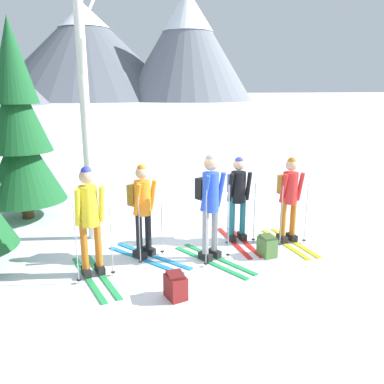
{
  "coord_description": "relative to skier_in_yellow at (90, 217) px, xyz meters",
  "views": [
    {
      "loc": [
        -1.98,
        -6.27,
        2.9
      ],
      "look_at": [
        0.13,
        0.41,
        1.05
      ],
      "focal_mm": 37.07,
      "sensor_mm": 36.0,
      "label": 1
    }
  ],
  "objects": [
    {
      "name": "skier_in_blue",
      "position": [
        1.98,
        0.03,
        0.09
      ],
      "size": [
        1.0,
        1.68,
        1.86
      ],
      "color": "green",
      "rests_on": "ground"
    },
    {
      "name": "backpack_on_snow_beside",
      "position": [
        1.07,
        -1.07,
        -0.79
      ],
      "size": [
        0.3,
        0.36,
        0.38
      ],
      "color": "maroon",
      "rests_on": "ground"
    },
    {
      "name": "skier_in_black",
      "position": [
        2.78,
        0.69,
        -0.05
      ],
      "size": [
        0.61,
        1.61,
        1.66
      ],
      "color": "red",
      "rests_on": "ground"
    },
    {
      "name": "skier_in_orange",
      "position": [
        0.91,
        0.46,
        -0.04
      ],
      "size": [
        1.24,
        1.63,
        1.67
      ],
      "color": "#1E84D1",
      "rests_on": "ground"
    },
    {
      "name": "mountain_ridge_distant",
      "position": [
        -0.53,
        85.09,
        10.26
      ],
      "size": [
        85.31,
        66.35,
        23.38
      ],
      "color": "slate",
      "rests_on": "ground"
    },
    {
      "name": "skier_in_yellow",
      "position": [
        0.0,
        0.0,
        0.0
      ],
      "size": [
        0.66,
        1.76,
        1.77
      ],
      "color": "green",
      "rests_on": "ground"
    },
    {
      "name": "skier_in_red",
      "position": [
        3.68,
        0.34,
        -0.04
      ],
      "size": [
        0.61,
        1.58,
        1.66
      ],
      "color": "yellow",
      "rests_on": "ground"
    },
    {
      "name": "backpack_on_snow_front",
      "position": [
        3.0,
        -0.16,
        -0.79
      ],
      "size": [
        0.27,
        0.34,
        0.38
      ],
      "color": "#4C7238",
      "rests_on": "ground"
    },
    {
      "name": "birch_tree_slender",
      "position": [
        0.12,
        1.67,
        1.8
      ],
      "size": [
        0.41,
        1.07,
        5.47
      ],
      "color": "silver",
      "rests_on": "ground"
    },
    {
      "name": "ground_plane",
      "position": [
        1.74,
        0.29,
        -0.97
      ],
      "size": [
        400.0,
        400.0,
        0.0
      ],
      "primitive_type": "plane",
      "color": "white"
    },
    {
      "name": "pine_tree_near",
      "position": [
        -1.22,
        3.41,
        1.01
      ],
      "size": [
        1.8,
        1.8,
        4.34
      ],
      "color": "#51381E",
      "rests_on": "ground"
    }
  ]
}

